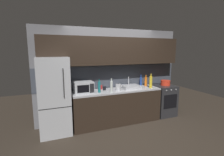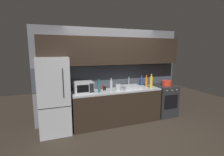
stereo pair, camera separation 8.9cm
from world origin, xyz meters
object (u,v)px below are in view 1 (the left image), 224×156
mug_dark (104,88)px  cooking_pot (165,83)px  wine_bottle_yellow (151,82)px  microwave (84,87)px  refrigerator (54,96)px  wine_bottle_clear (111,87)px  oven_range (163,100)px  mug_red (101,87)px  wine_bottle_blue (141,81)px  wine_bottle_orange (146,82)px  kettle (118,87)px  wine_bottle_teal (99,87)px

mug_dark → cooking_pot: 1.88m
wine_bottle_yellow → cooking_pot: (0.61, 0.13, -0.09)m
microwave → wine_bottle_yellow: 1.83m
refrigerator → wine_bottle_clear: 1.34m
microwave → cooking_pot: 2.43m
oven_range → cooking_pot: cooking_pot is taller
wine_bottle_clear → mug_red: (-0.12, 0.44, -0.10)m
wine_bottle_clear → wine_bottle_blue: bearing=22.3°
wine_bottle_clear → wine_bottle_orange: size_ratio=1.10×
kettle → mug_dark: 0.36m
oven_range → mug_dark: size_ratio=9.71×
microwave → mug_red: size_ratio=4.29×
refrigerator → wine_bottle_orange: size_ratio=5.45×
kettle → oven_range: bearing=2.8°
refrigerator → mug_red: (1.19, 0.22, 0.07)m
kettle → mug_red: size_ratio=1.75×
wine_bottle_teal → wine_bottle_orange: wine_bottle_teal is taller
wine_bottle_yellow → cooking_pot: bearing=12.4°
microwave → wine_bottle_clear: 0.68m
microwave → wine_bottle_blue: size_ratio=1.40×
kettle → wine_bottle_teal: bearing=-177.3°
kettle → wine_bottle_clear: bearing=-148.9°
refrigerator → mug_red: 1.21m
oven_range → wine_bottle_orange: wine_bottle_orange is taller
refrigerator → kettle: 1.56m
refrigerator → wine_bottle_orange: refrigerator is taller
kettle → wine_bottle_clear: 0.30m
oven_range → wine_bottle_blue: wine_bottle_blue is taller
wine_bottle_teal → oven_range: bearing=2.8°
mug_red → refrigerator: bearing=-169.7°
wine_bottle_clear → mug_red: bearing=105.7°
refrigerator → cooking_pot: (3.11, 0.00, 0.09)m
refrigerator → oven_range: bearing=-0.0°
oven_range → mug_dark: (-1.83, 0.08, 0.50)m
refrigerator → wine_bottle_yellow: refrigerator is taller
wine_bottle_clear → cooking_pot: wine_bottle_clear is taller
wine_bottle_blue → wine_bottle_clear: bearing=-157.7°
cooking_pot → wine_bottle_blue: bearing=162.3°
wine_bottle_blue → cooking_pot: (0.70, -0.22, -0.06)m
kettle → wine_bottle_yellow: bearing=-3.6°
wine_bottle_teal → wine_bottle_clear: size_ratio=0.93×
microwave → wine_bottle_blue: wine_bottle_blue is taller
wine_bottle_clear → mug_red: size_ratio=3.34×
microwave → mug_dark: size_ratio=4.96×
wine_bottle_clear → refrigerator: bearing=170.3°
wine_bottle_yellow → mug_red: wine_bottle_yellow is taller
mug_dark → mug_red: bearing=109.1°
wine_bottle_clear → wine_bottle_blue: 1.19m
mug_red → wine_bottle_yellow: bearing=-14.9°
wine_bottle_blue → microwave: bearing=-173.2°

